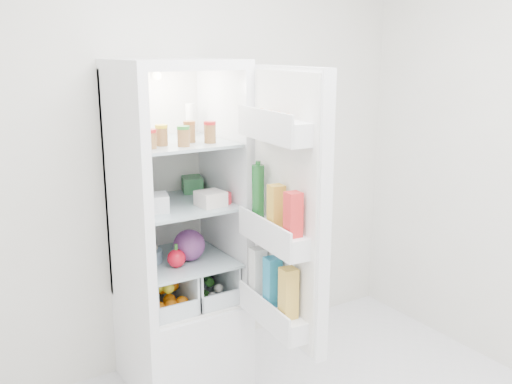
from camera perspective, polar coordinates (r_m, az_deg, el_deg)
room_walls at (r=2.06m, az=11.06°, el=6.69°), size 3.02×3.02×2.61m
refrigerator at (r=3.21m, az=-7.91°, el=-7.64°), size 0.60×0.60×1.80m
shelf_low at (r=3.13m, az=-7.48°, el=-6.73°), size 0.49×0.53×0.01m
shelf_mid at (r=3.04m, az=-7.67°, el=-1.25°), size 0.49×0.53×0.02m
shelf_top at (r=2.97m, az=-7.88°, el=4.90°), size 0.49×0.53×0.02m
crisper_left at (r=3.14m, az=-9.47°, el=-9.34°), size 0.23×0.46×0.22m
crisper_right at (r=3.23m, az=-5.41°, el=-8.50°), size 0.23×0.46×0.22m
condiment_jars at (r=2.84m, az=-7.67°, el=5.52°), size 0.38×0.16×0.08m
squeeze_bottle at (r=3.13m, az=-6.56°, el=7.19°), size 0.06×0.06×0.18m
tub_white at (r=2.89m, az=-10.13°, el=-1.08°), size 0.17×0.17×0.09m
tub_cream at (r=2.96m, az=-4.56°, el=-0.67°), size 0.14×0.14×0.08m
tin_red at (r=3.00m, az=-3.28°, el=-0.63°), size 0.11×0.11×0.06m
tub_green at (r=3.27m, az=-6.41°, el=0.78°), size 0.15×0.18×0.09m
red_cabbage at (r=3.07m, az=-6.70°, el=-5.30°), size 0.17×0.17×0.17m
bell_pepper at (r=3.00m, az=-7.96°, el=-6.60°), size 0.10×0.10×0.10m
mushroom_bowl at (r=3.10m, az=-10.62°, el=-6.33°), size 0.17×0.17×0.06m
citrus_pile at (r=3.13m, az=-9.24°, el=-9.97°), size 0.20×0.31×0.16m
veg_pile at (r=3.25m, az=-5.30°, el=-9.26°), size 0.16×0.30×0.10m
fridge_door at (r=2.67m, az=2.86°, el=-2.31°), size 0.21×0.60×1.30m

